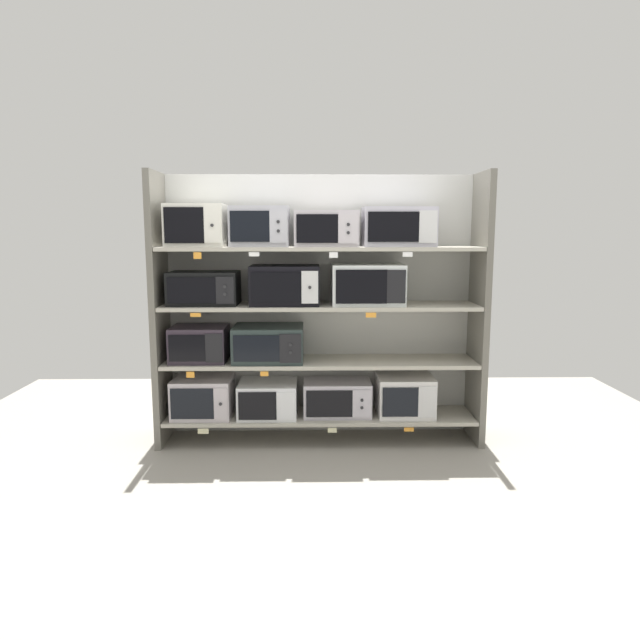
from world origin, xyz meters
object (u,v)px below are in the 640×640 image
at_px(microwave_4, 200,344).
at_px(microwave_11, 326,229).
at_px(microwave_2, 337,398).
at_px(microwave_8, 367,284).
at_px(microwave_1, 268,398).
at_px(microwave_5, 269,343).
at_px(microwave_10, 260,227).
at_px(microwave_6, 204,288).
at_px(microwave_3, 405,395).
at_px(microwave_9, 196,226).
at_px(microwave_0, 203,396).
at_px(microwave_7, 285,285).
at_px(microwave_12, 399,227).

distance_m(microwave_4, microwave_11, 1.36).
distance_m(microwave_2, microwave_8, 0.96).
xyz_separation_m(microwave_1, microwave_5, (0.01, 0.00, 0.46)).
bearing_deg(microwave_10, microwave_11, -0.01).
height_order(microwave_5, microwave_6, microwave_6).
height_order(microwave_1, microwave_3, microwave_3).
bearing_deg(microwave_8, microwave_6, 179.99).
bearing_deg(microwave_8, microwave_10, 179.98).
bearing_deg(microwave_9, microwave_2, 0.01).
bearing_deg(microwave_9, microwave_11, 0.01).
relative_size(microwave_0, microwave_11, 0.95).
relative_size(microwave_0, microwave_3, 1.04).
relative_size(microwave_3, microwave_6, 0.84).
bearing_deg(microwave_7, microwave_11, -0.01).
relative_size(microwave_2, microwave_6, 1.01).
height_order(microwave_5, microwave_9, microwave_9).
distance_m(microwave_4, microwave_10, 1.05).
bearing_deg(microwave_4, microwave_6, -0.19).
relative_size(microwave_6, microwave_9, 1.20).
bearing_deg(microwave_2, microwave_12, 0.02).
height_order(microwave_0, microwave_4, microwave_4).
bearing_deg(microwave_2, microwave_8, -0.03).
distance_m(microwave_3, microwave_12, 1.36).
bearing_deg(microwave_5, microwave_4, -180.00).
xyz_separation_m(microwave_3, microwave_4, (-1.66, -0.00, 0.43)).
relative_size(microwave_3, microwave_4, 1.03).
bearing_deg(microwave_0, microwave_12, 0.01).
distance_m(microwave_4, microwave_5, 0.55).
relative_size(microwave_4, microwave_7, 0.81).
xyz_separation_m(microwave_4, microwave_10, (0.50, -0.00, 0.93)).
bearing_deg(microwave_2, microwave_9, -179.99).
bearing_deg(microwave_5, microwave_1, -178.67).
bearing_deg(microwave_12, microwave_3, 0.05).
relative_size(microwave_10, microwave_12, 0.82).
relative_size(microwave_1, microwave_12, 0.84).
relative_size(microwave_2, microwave_7, 1.01).
bearing_deg(microwave_4, microwave_10, -0.01).
bearing_deg(microwave_4, microwave_12, -0.00).
bearing_deg(microwave_4, microwave_9, -4.24).
bearing_deg(microwave_12, microwave_2, -179.98).
height_order(microwave_1, microwave_6, microwave_6).
height_order(microwave_6, microwave_10, microwave_10).
bearing_deg(microwave_10, microwave_2, -0.01).
distance_m(microwave_6, microwave_12, 1.60).
height_order(microwave_2, microwave_7, microwave_7).
distance_m(microwave_0, microwave_6, 0.88).
bearing_deg(microwave_9, microwave_7, 0.02).
distance_m(microwave_7, microwave_10, 0.49).
bearing_deg(microwave_7, microwave_4, 179.99).
bearing_deg(microwave_0, microwave_10, 0.02).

